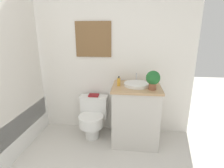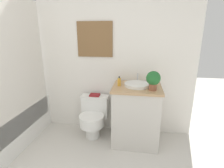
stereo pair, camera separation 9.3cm
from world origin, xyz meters
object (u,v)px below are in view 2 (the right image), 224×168
object	(u,v)px
sink	(137,85)
potted_plant	(153,79)
toilet	(93,116)
book_on_tank	(95,95)
soap_bottle	(119,82)

from	to	relation	value
sink	potted_plant	size ratio (longest dim) A/B	1.57
toilet	sink	xyz separation A→B (m)	(0.63, -0.03, 0.53)
potted_plant	book_on_tank	bearing A→B (deg)	160.76
potted_plant	book_on_tank	world-z (taller)	potted_plant
soap_bottle	potted_plant	bearing A→B (deg)	-14.41
soap_bottle	book_on_tank	bearing A→B (deg)	155.71
book_on_tank	soap_bottle	bearing A→B (deg)	-24.29
toilet	book_on_tank	bearing A→B (deg)	90.00
toilet	book_on_tank	size ratio (longest dim) A/B	4.00
potted_plant	toilet	bearing A→B (deg)	168.24
sink	book_on_tank	distance (m)	0.69
potted_plant	sink	bearing A→B (deg)	143.86
soap_bottle	book_on_tank	distance (m)	0.51
toilet	soap_bottle	distance (m)	0.69
sink	potted_plant	xyz separation A→B (m)	(0.20, -0.14, 0.12)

